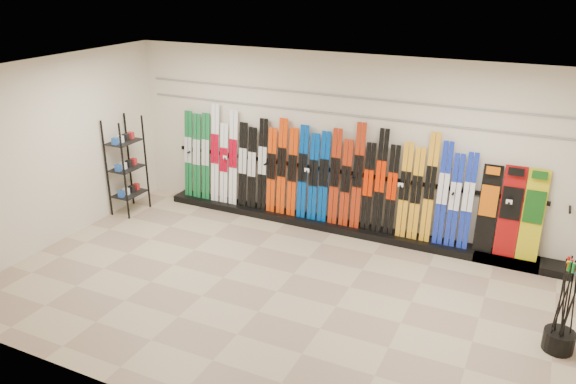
% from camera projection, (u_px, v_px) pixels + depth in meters
% --- Properties ---
extents(floor, '(8.00, 8.00, 0.00)m').
position_uv_depth(floor, '(277.00, 291.00, 7.91)').
color(floor, '#9F856E').
rests_on(floor, ground).
extents(back_wall, '(8.00, 0.00, 8.00)m').
position_uv_depth(back_wall, '(343.00, 143.00, 9.45)').
color(back_wall, beige).
rests_on(back_wall, floor).
extents(left_wall, '(0.00, 5.00, 5.00)m').
position_uv_depth(left_wall, '(53.00, 153.00, 8.96)').
color(left_wall, beige).
rests_on(left_wall, floor).
extents(ceiling, '(8.00, 8.00, 0.00)m').
position_uv_depth(ceiling, '(275.00, 78.00, 6.80)').
color(ceiling, silver).
rests_on(ceiling, back_wall).
extents(ski_rack_base, '(8.00, 0.40, 0.12)m').
position_uv_depth(ski_rack_base, '(347.00, 228.00, 9.71)').
color(ski_rack_base, black).
rests_on(ski_rack_base, floor).
extents(skis, '(5.36, 0.20, 1.84)m').
position_uv_depth(skis, '(312.00, 174.00, 9.69)').
color(skis, '#156B33').
rests_on(skis, ski_rack_base).
extents(snowboards, '(0.94, 0.22, 1.41)m').
position_uv_depth(snowboards, '(511.00, 212.00, 8.46)').
color(snowboards, black).
rests_on(snowboards, ski_rack_base).
extents(accessory_rack, '(0.40, 0.60, 1.79)m').
position_uv_depth(accessory_rack, '(127.00, 166.00, 10.23)').
color(accessory_rack, black).
rests_on(accessory_rack, floor).
extents(pole_bin, '(0.36, 0.36, 0.25)m').
position_uv_depth(pole_bin, '(558.00, 341.00, 6.65)').
color(pole_bin, black).
rests_on(pole_bin, floor).
extents(ski_poles, '(0.26, 0.25, 1.18)m').
position_uv_depth(ski_poles, '(565.00, 307.00, 6.45)').
color(ski_poles, black).
rests_on(ski_poles, pole_bin).
extents(slatwall_rail_0, '(7.60, 0.02, 0.03)m').
position_uv_depth(slatwall_rail_0, '(343.00, 115.00, 9.25)').
color(slatwall_rail_0, gray).
rests_on(slatwall_rail_0, back_wall).
extents(slatwall_rail_1, '(7.60, 0.02, 0.03)m').
position_uv_depth(slatwall_rail_1, '(344.00, 97.00, 9.14)').
color(slatwall_rail_1, gray).
rests_on(slatwall_rail_1, back_wall).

